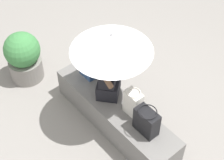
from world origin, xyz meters
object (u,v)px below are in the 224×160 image
object	(u,v)px
person_seated	(108,72)
planter_near	(24,57)
handbag_black	(146,121)
tote_bag_canvas	(89,68)
parasol	(112,43)
shoulder_bag_spare	(133,103)

from	to	relation	value
person_seated	planter_near	xyz separation A→B (m)	(-1.40, -0.49, -0.41)
handbag_black	planter_near	world-z (taller)	planter_near
person_seated	tote_bag_canvas	size ratio (longest dim) A/B	3.20
tote_bag_canvas	planter_near	world-z (taller)	planter_near
person_seated	handbag_black	size ratio (longest dim) A/B	2.49
parasol	tote_bag_canvas	xyz separation A→B (m)	(-0.51, 0.02, -0.78)
handbag_black	tote_bag_canvas	distance (m)	1.20
parasol	shoulder_bag_spare	bearing A→B (deg)	4.85
person_seated	shoulder_bag_spare	bearing A→B (deg)	2.29
handbag_black	shoulder_bag_spare	world-z (taller)	shoulder_bag_spare
parasol	planter_near	size ratio (longest dim) A/B	1.30
tote_bag_canvas	handbag_black	bearing A→B (deg)	-2.98
shoulder_bag_spare	planter_near	bearing A→B (deg)	-164.68
shoulder_bag_spare	planter_near	size ratio (longest dim) A/B	0.47
planter_near	handbag_black	bearing A→B (deg)	11.46
shoulder_bag_spare	handbag_black	bearing A→B (deg)	-12.68
person_seated	planter_near	distance (m)	1.54
person_seated	planter_near	size ratio (longest dim) A/B	1.10
person_seated	tote_bag_canvas	bearing A→B (deg)	178.55
tote_bag_canvas	person_seated	bearing A→B (deg)	-1.45
shoulder_bag_spare	planter_near	xyz separation A→B (m)	(-1.85, -0.51, -0.21)
handbag_black	tote_bag_canvas	size ratio (longest dim) A/B	1.28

